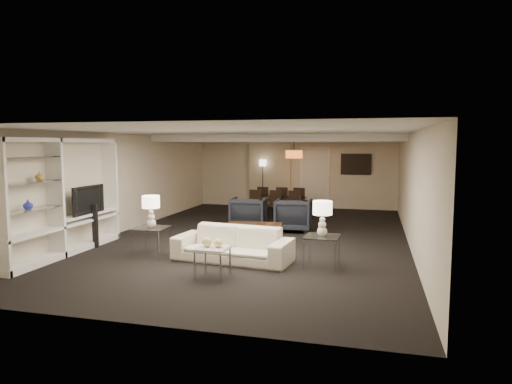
{
  "coord_description": "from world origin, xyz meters",
  "views": [
    {
      "loc": [
        2.71,
        -10.42,
        2.23
      ],
      "look_at": [
        0.0,
        0.0,
        1.1
      ],
      "focal_mm": 32.0,
      "sensor_mm": 36.0,
      "label": 1
    }
  ],
  "objects_px": {
    "armchair_right": "(293,215)",
    "table_lamp_right": "(322,219)",
    "sofa": "(233,244)",
    "floor_speaker": "(95,226)",
    "chair_nl": "(254,204)",
    "chair_nm": "(274,205)",
    "coffee_table": "(254,234)",
    "dining_table": "(278,207)",
    "side_table_right": "(322,252)",
    "table_lamp_left": "(151,212)",
    "vase_blue": "(28,205)",
    "chair_nr": "(293,205)",
    "television": "(84,200)",
    "floor_lamp": "(263,184)",
    "chair_fl": "(264,199)",
    "chair_fm": "(282,200)",
    "chair_fr": "(300,200)",
    "armchair_left": "(249,213)",
    "pendant_light": "(294,154)",
    "vase_amber": "(39,176)",
    "side_table_left": "(152,242)",
    "marble_table": "(213,262)"
  },
  "relations": [
    {
      "from": "table_lamp_right",
      "to": "pendant_light",
      "type": "bearing_deg",
      "value": 104.84
    },
    {
      "from": "dining_table",
      "to": "chair_fm",
      "type": "bearing_deg",
      "value": 92.48
    },
    {
      "from": "sofa",
      "to": "vase_blue",
      "type": "height_order",
      "value": "vase_blue"
    },
    {
      "from": "television",
      "to": "dining_table",
      "type": "height_order",
      "value": "television"
    },
    {
      "from": "side_table_left",
      "to": "coffee_table",
      "type": "bearing_deg",
      "value": 43.26
    },
    {
      "from": "television",
      "to": "floor_lamp",
      "type": "bearing_deg",
      "value": -16.81
    },
    {
      "from": "armchair_right",
      "to": "chair_fl",
      "type": "xyz_separation_m",
      "value": [
        -1.51,
        3.06,
        0.01
      ]
    },
    {
      "from": "pendant_light",
      "to": "armchair_right",
      "type": "xyz_separation_m",
      "value": [
        0.43,
        -2.46,
        -1.5
      ]
    },
    {
      "from": "chair_nl",
      "to": "chair_nr",
      "type": "relative_size",
      "value": 1.0
    },
    {
      "from": "vase_blue",
      "to": "floor_speaker",
      "type": "relative_size",
      "value": 0.19
    },
    {
      "from": "armchair_left",
      "to": "side_table_left",
      "type": "xyz_separation_m",
      "value": [
        -1.1,
        -3.3,
        -0.13
      ]
    },
    {
      "from": "pendant_light",
      "to": "chair_nr",
      "type": "height_order",
      "value": "pendant_light"
    },
    {
      "from": "chair_nm",
      "to": "floor_speaker",
      "type": "bearing_deg",
      "value": -114.91
    },
    {
      "from": "side_table_left",
      "to": "table_lamp_right",
      "type": "distance_m",
      "value": 3.45
    },
    {
      "from": "pendant_light",
      "to": "chair_fm",
      "type": "height_order",
      "value": "pendant_light"
    },
    {
      "from": "marble_table",
      "to": "chair_nl",
      "type": "height_order",
      "value": "chair_nl"
    },
    {
      "from": "side_table_right",
      "to": "table_lamp_left",
      "type": "xyz_separation_m",
      "value": [
        -3.4,
        0.0,
        0.61
      ]
    },
    {
      "from": "vase_blue",
      "to": "chair_fr",
      "type": "height_order",
      "value": "vase_blue"
    },
    {
      "from": "side_table_right",
      "to": "television",
      "type": "height_order",
      "value": "television"
    },
    {
      "from": "armchair_right",
      "to": "side_table_left",
      "type": "height_order",
      "value": "armchair_right"
    },
    {
      "from": "dining_table",
      "to": "chair_fl",
      "type": "relative_size",
      "value": 1.92
    },
    {
      "from": "pendant_light",
      "to": "sofa",
      "type": "distance_m",
      "value": 5.98
    },
    {
      "from": "chair_fr",
      "to": "floor_lamp",
      "type": "relative_size",
      "value": 0.5
    },
    {
      "from": "pendant_light",
      "to": "chair_fr",
      "type": "relative_size",
      "value": 0.61
    },
    {
      "from": "chair_nm",
      "to": "chair_nr",
      "type": "height_order",
      "value": "same"
    },
    {
      "from": "armchair_right",
      "to": "table_lamp_right",
      "type": "bearing_deg",
      "value": 105.41
    },
    {
      "from": "table_lamp_right",
      "to": "chair_nm",
      "type": "xyz_separation_m",
      "value": [
        -2.01,
        5.06,
        -0.47
      ]
    },
    {
      "from": "chair_fl",
      "to": "chair_nl",
      "type": "bearing_deg",
      "value": 94.04
    },
    {
      "from": "side_table_right",
      "to": "chair_fl",
      "type": "relative_size",
      "value": 0.73
    },
    {
      "from": "chair_fm",
      "to": "chair_fr",
      "type": "bearing_deg",
      "value": 172.49
    },
    {
      "from": "dining_table",
      "to": "chair_fr",
      "type": "relative_size",
      "value": 1.92
    },
    {
      "from": "marble_table",
      "to": "floor_speaker",
      "type": "bearing_deg",
      "value": 155.39
    },
    {
      "from": "sofa",
      "to": "table_lamp_right",
      "type": "height_order",
      "value": "table_lamp_right"
    },
    {
      "from": "table_lamp_left",
      "to": "vase_blue",
      "type": "bearing_deg",
      "value": -142.44
    },
    {
      "from": "armchair_right",
      "to": "dining_table",
      "type": "relative_size",
      "value": 0.57
    },
    {
      "from": "coffee_table",
      "to": "dining_table",
      "type": "distance_m",
      "value": 4.12
    },
    {
      "from": "table_lamp_right",
      "to": "chair_fr",
      "type": "relative_size",
      "value": 0.75
    },
    {
      "from": "armchair_right",
      "to": "chair_fm",
      "type": "distance_m",
      "value": 3.19
    },
    {
      "from": "table_lamp_left",
      "to": "chair_fr",
      "type": "xyz_separation_m",
      "value": [
        1.99,
        6.36,
        -0.47
      ]
    },
    {
      "from": "vase_blue",
      "to": "chair_fm",
      "type": "height_order",
      "value": "vase_blue"
    },
    {
      "from": "armchair_left",
      "to": "chair_fl",
      "type": "xyz_separation_m",
      "value": [
        -0.31,
        3.06,
        0.01
      ]
    },
    {
      "from": "side_table_right",
      "to": "chair_nr",
      "type": "bearing_deg",
      "value": 105.56
    },
    {
      "from": "floor_speaker",
      "to": "chair_nl",
      "type": "xyz_separation_m",
      "value": [
        2.34,
        4.68,
        -0.05
      ]
    },
    {
      "from": "pendant_light",
      "to": "vase_amber",
      "type": "bearing_deg",
      "value": -118.08
    },
    {
      "from": "dining_table",
      "to": "chair_fr",
      "type": "distance_m",
      "value": 0.9
    },
    {
      "from": "vase_amber",
      "to": "dining_table",
      "type": "relative_size",
      "value": 0.1
    },
    {
      "from": "pendant_light",
      "to": "chair_fr",
      "type": "xyz_separation_m",
      "value": [
        0.12,
        0.6,
        -1.5
      ]
    },
    {
      "from": "chair_nr",
      "to": "table_lamp_left",
      "type": "bearing_deg",
      "value": -111.35
    },
    {
      "from": "sofa",
      "to": "vase_amber",
      "type": "xyz_separation_m",
      "value": [
        -3.44,
        -1.01,
        1.32
      ]
    },
    {
      "from": "vase_blue",
      "to": "dining_table",
      "type": "distance_m",
      "value": 7.76
    }
  ]
}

